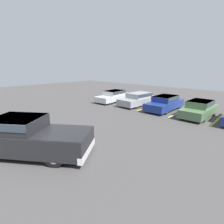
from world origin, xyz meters
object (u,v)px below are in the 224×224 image
Objects in this scene: parked_sedan_a at (114,96)px; parked_sedan_d at (199,108)px; pickup_truck at (26,136)px; traffic_cone at (31,120)px; parked_sedan_c at (165,103)px; parked_sedan_b at (139,99)px; wheel_stop_curb at (142,100)px.

parked_sedan_d reaches higher than parked_sedan_a.
pickup_truck reaches higher than traffic_cone.
pickup_truck is 1.30× the size of parked_sedan_c.
pickup_truck is 1.23× the size of parked_sedan_a.
parked_sedan_c is at bearing -92.61° from parked_sedan_d.
pickup_truck is 12.08m from parked_sedan_c.
parked_sedan_b is (-2.18, 12.19, -0.18)m from pickup_truck.
parked_sedan_a is 1.06× the size of parked_sedan_c.
parked_sedan_c is at bearing 62.82° from traffic_cone.
parked_sedan_a reaches higher than wheel_stop_curb.
pickup_truck is 1.26× the size of parked_sedan_b.
parked_sedan_b is at bearing 77.90° from traffic_cone.
parked_sedan_b is 2.97m from parked_sedan_c.
wheel_stop_curb is (1.05, 12.55, -0.17)m from traffic_cone.
parked_sedan_b reaches higher than parked_sedan_a.
parked_sedan_a is at bearing 79.59° from pickup_truck.
pickup_truck reaches higher than parked_sedan_d.
parked_sedan_d is (6.00, -0.34, 0.01)m from parked_sedan_b.
pickup_truck is 4.85m from traffic_cone.
parked_sedan_a is at bearing -89.09° from parked_sedan_c.
parked_sedan_a is at bearing 95.95° from traffic_cone.
parked_sedan_d is at bearing 50.22° from traffic_cone.
traffic_cone reaches higher than wheel_stop_curb.
pickup_truck reaches higher than parked_sedan_b.
parked_sedan_b is 6.01m from parked_sedan_d.
wheel_stop_curb is at bearing 138.03° from parked_sedan_a.
parked_sedan_a is 3.22m from parked_sedan_b.
pickup_truck is 13.09m from parked_sedan_a.
wheel_stop_curb is (2.08, 2.67, -0.59)m from parked_sedan_a.
parked_sedan_a is 9.94m from traffic_cone.
wheel_stop_curb is (-7.12, 2.74, -0.61)m from parked_sedan_d.
pickup_truck reaches higher than wheel_stop_curb.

